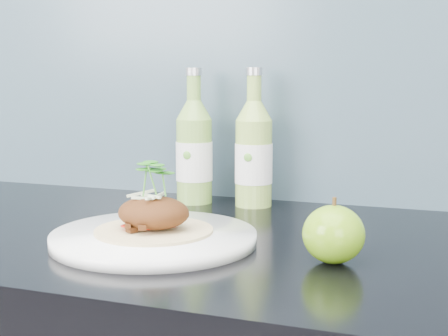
% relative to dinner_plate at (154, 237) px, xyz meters
% --- Properties ---
extents(subway_backsplash, '(4.00, 0.02, 0.70)m').
position_rel_dinner_plate_xyz_m(subway_backsplash, '(0.05, 0.37, 0.34)').
color(subway_backsplash, '#7098B0').
rests_on(subway_backsplash, kitchen_counter).
extents(dinner_plate, '(0.30, 0.30, 0.02)m').
position_rel_dinner_plate_xyz_m(dinner_plate, '(0.00, 0.00, 0.00)').
color(dinner_plate, white).
rests_on(dinner_plate, kitchen_counter).
extents(pork_taco, '(0.16, 0.16, 0.10)m').
position_rel_dinner_plate_xyz_m(pork_taco, '(-0.00, 0.00, 0.04)').
color(pork_taco, tan).
rests_on(pork_taco, dinner_plate).
extents(green_apple, '(0.10, 0.10, 0.08)m').
position_rel_dinner_plate_xyz_m(green_apple, '(0.25, -0.01, 0.03)').
color(green_apple, '#45840E').
rests_on(green_apple, kitchen_counter).
extents(cider_bottle_left, '(0.09, 0.09, 0.24)m').
position_rel_dinner_plate_xyz_m(cider_bottle_left, '(-0.06, 0.29, 0.08)').
color(cider_bottle_left, '#7DAC47').
rests_on(cider_bottle_left, kitchen_counter).
extents(cider_bottle_right, '(0.07, 0.07, 0.24)m').
position_rel_dinner_plate_xyz_m(cider_bottle_right, '(0.05, 0.29, 0.08)').
color(cider_bottle_right, '#94BA4D').
rests_on(cider_bottle_right, kitchen_counter).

